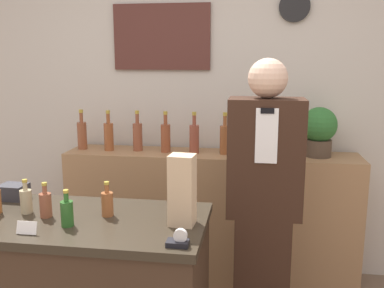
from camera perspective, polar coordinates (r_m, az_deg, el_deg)
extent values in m
cube|color=beige|center=(3.29, 0.94, 6.25)|extent=(5.20, 0.06, 2.70)
cube|color=#502922|center=(3.29, -4.08, 14.04)|extent=(0.73, 0.02, 0.48)
cylinder|color=black|center=(3.23, 13.52, 17.40)|extent=(0.22, 0.03, 0.22)
cube|color=#9E754C|center=(3.23, 2.45, -9.65)|extent=(2.12, 0.37, 0.97)
cube|color=#2C251A|center=(2.11, -14.08, -10.06)|extent=(1.15, 0.61, 0.04)
cube|color=#331E14|center=(2.68, 9.20, -16.88)|extent=(0.32, 0.25, 0.76)
cube|color=#331E14|center=(2.42, 9.73, -1.81)|extent=(0.42, 0.25, 0.66)
cube|color=white|center=(2.27, 9.91, 1.06)|extent=(0.12, 0.01, 0.29)
cube|color=black|center=(2.25, 10.03, 4.38)|extent=(0.07, 0.01, 0.03)
sphere|color=#DBB293|center=(2.36, 10.09, 8.63)|extent=(0.22, 0.22, 0.22)
cylinder|color=#4C3D2D|center=(3.11, 16.44, -0.51)|extent=(0.18, 0.18, 0.12)
sphere|color=#2D6B2D|center=(3.08, 16.61, 2.48)|extent=(0.24, 0.24, 0.24)
cube|color=tan|center=(1.92, -1.32, -6.17)|extent=(0.12, 0.11, 0.32)
cube|color=black|center=(1.76, -1.93, -13.07)|extent=(0.09, 0.06, 0.02)
cylinder|color=silver|center=(1.74, -1.54, -12.10)|extent=(0.06, 0.02, 0.06)
cube|color=white|center=(1.99, -21.17, -10.38)|extent=(0.09, 0.02, 0.06)
cube|color=#2D2D33|center=(2.48, -22.71, -5.89)|extent=(0.14, 0.12, 0.08)
cylinder|color=tan|center=(2.24, -21.24, -7.16)|extent=(0.06, 0.06, 0.11)
cylinder|color=tan|center=(2.21, -21.38, -5.26)|extent=(0.02, 0.02, 0.04)
cylinder|color=#B29933|center=(2.21, -21.43, -4.59)|extent=(0.02, 0.02, 0.01)
cylinder|color=brown|center=(2.15, -18.93, -7.73)|extent=(0.06, 0.06, 0.11)
cylinder|color=brown|center=(2.13, -19.06, -5.76)|extent=(0.02, 0.02, 0.04)
cylinder|color=#B29933|center=(2.12, -19.11, -5.06)|extent=(0.02, 0.02, 0.01)
cylinder|color=#275B21|center=(2.01, -16.32, -8.91)|extent=(0.06, 0.06, 0.11)
cylinder|color=#275B21|center=(1.99, -16.44, -6.81)|extent=(0.02, 0.02, 0.04)
cylinder|color=#B29933|center=(1.98, -16.49, -6.07)|extent=(0.02, 0.02, 0.01)
cylinder|color=brown|center=(2.09, -11.22, -7.88)|extent=(0.06, 0.06, 0.11)
cylinder|color=brown|center=(2.07, -11.30, -5.85)|extent=(0.02, 0.02, 0.04)
cylinder|color=#B29933|center=(2.06, -11.33, -5.14)|extent=(0.02, 0.02, 0.01)
cylinder|color=brown|center=(3.33, -14.44, 1.09)|extent=(0.07, 0.07, 0.20)
cylinder|color=brown|center=(3.31, -14.56, 3.44)|extent=(0.03, 0.03, 0.07)
cylinder|color=#B29933|center=(3.30, -14.60, 4.27)|extent=(0.03, 0.03, 0.02)
cylinder|color=brown|center=(3.23, -11.04, 0.95)|extent=(0.07, 0.07, 0.20)
cylinder|color=brown|center=(3.21, -11.13, 3.37)|extent=(0.03, 0.03, 0.07)
cylinder|color=#B29933|center=(3.21, -11.16, 4.22)|extent=(0.03, 0.03, 0.02)
cylinder|color=brown|center=(3.19, -7.26, 0.92)|extent=(0.07, 0.07, 0.20)
cylinder|color=brown|center=(3.17, -7.32, 3.38)|extent=(0.03, 0.03, 0.07)
cylinder|color=#B29933|center=(3.16, -7.34, 4.24)|extent=(0.03, 0.03, 0.02)
cylinder|color=brown|center=(3.12, -3.53, 0.77)|extent=(0.07, 0.07, 0.20)
cylinder|color=brown|center=(3.10, -3.56, 3.28)|extent=(0.03, 0.03, 0.07)
cylinder|color=#B29933|center=(3.09, -3.57, 4.16)|extent=(0.03, 0.03, 0.02)
cylinder|color=brown|center=(3.08, 0.38, 0.65)|extent=(0.07, 0.07, 0.20)
cylinder|color=brown|center=(3.06, 0.38, 3.19)|extent=(0.03, 0.03, 0.07)
cylinder|color=#B29933|center=(3.05, 0.38, 4.08)|extent=(0.03, 0.03, 0.02)
cylinder|color=brown|center=(3.06, 4.38, 0.54)|extent=(0.07, 0.07, 0.20)
cylinder|color=brown|center=(3.04, 4.42, 3.10)|extent=(0.03, 0.03, 0.07)
cylinder|color=#B29933|center=(3.03, 4.43, 4.00)|extent=(0.03, 0.03, 0.02)
cylinder|color=brown|center=(3.07, 8.42, 0.50)|extent=(0.07, 0.07, 0.20)
cylinder|color=brown|center=(3.05, 8.49, 3.05)|extent=(0.03, 0.03, 0.07)
cylinder|color=#B29933|center=(3.05, 8.52, 3.94)|extent=(0.03, 0.03, 0.02)
cylinder|color=brown|center=(3.08, 12.43, 0.36)|extent=(0.07, 0.07, 0.20)
cylinder|color=brown|center=(3.05, 12.54, 2.91)|extent=(0.03, 0.03, 0.07)
cylinder|color=#B29933|center=(3.05, 12.58, 3.80)|extent=(0.03, 0.03, 0.02)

